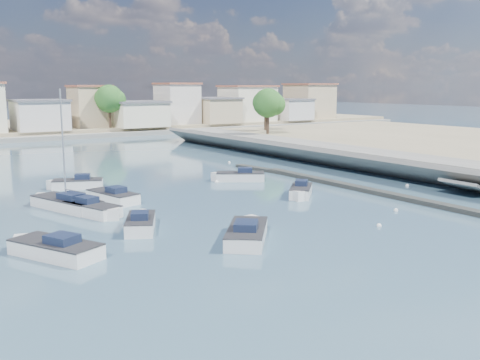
# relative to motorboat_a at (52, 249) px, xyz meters

# --- Properties ---
(ground) EXTENTS (400.00, 400.00, 0.00)m
(ground) POSITION_rel_motorboat_a_xyz_m (20.26, 33.42, -0.38)
(ground) COLOR #314963
(ground) RESTS_ON ground
(seawall_walkway) EXTENTS (5.00, 90.00, 1.80)m
(seawall_walkway) POSITION_rel_motorboat_a_xyz_m (38.76, 6.42, 0.52)
(seawall_walkway) COLOR slate
(seawall_walkway) RESTS_ON ground
(breakwater) EXTENTS (2.00, 31.02, 0.35)m
(breakwater) POSITION_rel_motorboat_a_xyz_m (27.17, 6.11, -0.21)
(breakwater) COLOR black
(breakwater) RESTS_ON ground
(far_shore_land) EXTENTS (160.00, 40.00, 1.40)m
(far_shore_land) POSITION_rel_motorboat_a_xyz_m (20.26, 85.42, 0.32)
(far_shore_land) COLOR gray
(far_shore_land) RESTS_ON ground
(far_shore_quay) EXTENTS (160.00, 2.50, 0.80)m
(far_shore_quay) POSITION_rel_motorboat_a_xyz_m (20.26, 64.42, 0.02)
(far_shore_quay) COLOR slate
(far_shore_quay) RESTS_ON ground
(far_town) EXTENTS (113.01, 12.80, 8.35)m
(far_town) POSITION_rel_motorboat_a_xyz_m (30.98, 70.34, 4.56)
(far_town) COLOR #ECE5C6
(far_town) RESTS_ON far_shore_land
(shore_trees) EXTENTS (74.56, 38.32, 7.92)m
(shore_trees) POSITION_rel_motorboat_a_xyz_m (28.60, 61.53, 5.84)
(shore_trees) COLOR #38281E
(shore_trees) RESTS_ON ground
(motorboat_a) EXTENTS (4.22, 5.69, 1.48)m
(motorboat_a) POSITION_rel_motorboat_a_xyz_m (0.00, 0.00, 0.00)
(motorboat_a) COLOR silver
(motorboat_a) RESTS_ON ground
(motorboat_b) EXTENTS (3.41, 4.55, 1.48)m
(motorboat_b) POSITION_rel_motorboat_a_xyz_m (6.15, 2.44, -0.00)
(motorboat_b) COLOR silver
(motorboat_b) RESTS_ON ground
(motorboat_c) EXTENTS (4.78, 3.98, 1.48)m
(motorboat_c) POSITION_rel_motorboat_a_xyz_m (21.07, 13.79, 0.00)
(motorboat_c) COLOR silver
(motorboat_c) RESTS_ON ground
(motorboat_d) EXTENTS (3.87, 3.86, 1.48)m
(motorboat_d) POSITION_rel_motorboat_a_xyz_m (21.23, 4.64, -0.00)
(motorboat_d) COLOR silver
(motorboat_d) RESTS_ON ground
(motorboat_e) EXTENTS (2.94, 5.39, 1.48)m
(motorboat_e) POSITION_rel_motorboat_a_xyz_m (7.54, 11.49, -0.00)
(motorboat_e) COLOR silver
(motorboat_e) RESTS_ON ground
(motorboat_f) EXTENTS (4.78, 3.27, 1.48)m
(motorboat_f) POSITION_rel_motorboat_a_xyz_m (6.84, 18.52, -0.00)
(motorboat_f) COLOR silver
(motorboat_f) RESTS_ON ground
(motorboat_g) EXTENTS (3.20, 5.12, 1.48)m
(motorboat_g) POSITION_rel_motorboat_a_xyz_m (4.88, 7.65, 0.00)
(motorboat_g) COLOR silver
(motorboat_g) RESTS_ON ground
(motorboat_h) EXTENTS (5.06, 5.46, 1.48)m
(motorboat_h) POSITION_rel_motorboat_a_xyz_m (10.48, -3.20, -0.00)
(motorboat_h) COLOR silver
(motorboat_h) RESTS_ON ground
(sailboat) EXTENTS (4.00, 6.79, 9.00)m
(sailboat) POSITION_rel_motorboat_a_xyz_m (3.76, 11.05, 0.03)
(sailboat) COLOR silver
(sailboat) RESTS_ON ground
(mooring_buoys) EXTENTS (13.74, 30.37, 0.32)m
(mooring_buoys) POSITION_rel_motorboat_a_xyz_m (24.67, 7.72, -0.33)
(mooring_buoys) COLOR white
(mooring_buoys) RESTS_ON ground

